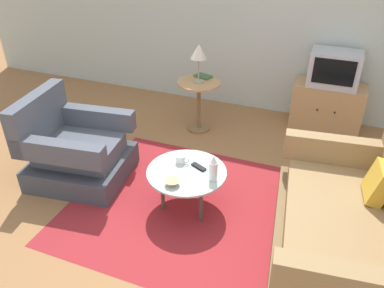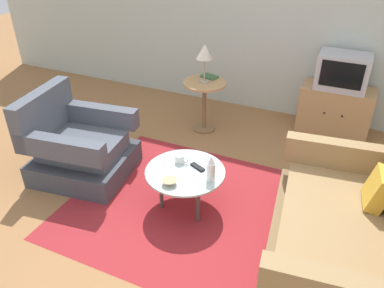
{
  "view_description": "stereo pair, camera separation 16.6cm",
  "coord_description": "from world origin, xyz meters",
  "px_view_note": "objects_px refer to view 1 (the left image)",
  "views": [
    {
      "loc": [
        1.03,
        -2.44,
        2.42
      ],
      "look_at": [
        -0.08,
        0.42,
        0.55
      ],
      "focal_mm": 35.74,
      "sensor_mm": 36.0,
      "label": 1
    },
    {
      "loc": [
        1.19,
        -2.37,
        2.42
      ],
      "look_at": [
        -0.08,
        0.42,
        0.55
      ],
      "focal_mm": 35.74,
      "sensor_mm": 36.0,
      "label": 2
    }
  ],
  "objects_px": {
    "side_table": "(199,95)",
    "bowl": "(172,183)",
    "table_lamp": "(199,53)",
    "tv_remote_dark": "(199,167)",
    "armchair": "(75,151)",
    "vase": "(213,169)",
    "book": "(203,76)",
    "tv_stand": "(327,106)",
    "couch": "(348,228)",
    "mug": "(181,159)",
    "coffee_table": "(186,174)",
    "television": "(334,69)"
  },
  "relations": [
    {
      "from": "armchair",
      "to": "couch",
      "type": "height_order",
      "value": "couch"
    },
    {
      "from": "table_lamp",
      "to": "television",
      "type": "bearing_deg",
      "value": 23.05
    },
    {
      "from": "table_lamp",
      "to": "tv_remote_dark",
      "type": "bearing_deg",
      "value": -69.38
    },
    {
      "from": "tv_stand",
      "to": "mug",
      "type": "height_order",
      "value": "tv_stand"
    },
    {
      "from": "vase",
      "to": "mug",
      "type": "xyz_separation_m",
      "value": [
        -0.37,
        0.14,
        -0.08
      ]
    },
    {
      "from": "side_table",
      "to": "table_lamp",
      "type": "distance_m",
      "value": 0.54
    },
    {
      "from": "side_table",
      "to": "coffee_table",
      "type": "bearing_deg",
      "value": -73.71
    },
    {
      "from": "armchair",
      "to": "tv_stand",
      "type": "xyz_separation_m",
      "value": [
        2.34,
        2.07,
        -0.01
      ]
    },
    {
      "from": "vase",
      "to": "mug",
      "type": "bearing_deg",
      "value": 158.64
    },
    {
      "from": "table_lamp",
      "to": "side_table",
      "type": "bearing_deg",
      "value": 80.97
    },
    {
      "from": "coffee_table",
      "to": "table_lamp",
      "type": "relative_size",
      "value": 1.58
    },
    {
      "from": "coffee_table",
      "to": "television",
      "type": "relative_size",
      "value": 1.24
    },
    {
      "from": "armchair",
      "to": "side_table",
      "type": "bearing_deg",
      "value": 142.06
    },
    {
      "from": "couch",
      "to": "television",
      "type": "distance_m",
      "value": 2.3
    },
    {
      "from": "side_table",
      "to": "armchair",
      "type": "bearing_deg",
      "value": -120.41
    },
    {
      "from": "side_table",
      "to": "table_lamp",
      "type": "height_order",
      "value": "table_lamp"
    },
    {
      "from": "coffee_table",
      "to": "mug",
      "type": "relative_size",
      "value": 5.52
    },
    {
      "from": "television",
      "to": "mug",
      "type": "bearing_deg",
      "value": -120.29
    },
    {
      "from": "side_table",
      "to": "bowl",
      "type": "xyz_separation_m",
      "value": [
        0.4,
        -1.72,
        -0.03
      ]
    },
    {
      "from": "tv_stand",
      "to": "vase",
      "type": "bearing_deg",
      "value": -110.45
    },
    {
      "from": "table_lamp",
      "to": "book",
      "type": "xyz_separation_m",
      "value": [
        -0.0,
        0.17,
        -0.35
      ]
    },
    {
      "from": "coffee_table",
      "to": "table_lamp",
      "type": "height_order",
      "value": "table_lamp"
    },
    {
      "from": "table_lamp",
      "to": "vase",
      "type": "relative_size",
      "value": 1.86
    },
    {
      "from": "table_lamp",
      "to": "coffee_table",
      "type": "bearing_deg",
      "value": -73.55
    },
    {
      "from": "tv_stand",
      "to": "bowl",
      "type": "bearing_deg",
      "value": -115.14
    },
    {
      "from": "television",
      "to": "tv_remote_dark",
      "type": "relative_size",
      "value": 3.69
    },
    {
      "from": "couch",
      "to": "tv_remote_dark",
      "type": "height_order",
      "value": "couch"
    },
    {
      "from": "vase",
      "to": "tv_remote_dark",
      "type": "bearing_deg",
      "value": 144.89
    },
    {
      "from": "mug",
      "to": "armchair",
      "type": "bearing_deg",
      "value": -177.66
    },
    {
      "from": "table_lamp",
      "to": "tv_remote_dark",
      "type": "distance_m",
      "value": 1.59
    },
    {
      "from": "coffee_table",
      "to": "tv_remote_dark",
      "type": "relative_size",
      "value": 4.59
    },
    {
      "from": "vase",
      "to": "mug",
      "type": "distance_m",
      "value": 0.4
    },
    {
      "from": "table_lamp",
      "to": "tv_remote_dark",
      "type": "height_order",
      "value": "table_lamp"
    },
    {
      "from": "armchair",
      "to": "mug",
      "type": "distance_m",
      "value": 1.18
    },
    {
      "from": "side_table",
      "to": "bowl",
      "type": "bearing_deg",
      "value": -76.92
    },
    {
      "from": "couch",
      "to": "coffee_table",
      "type": "xyz_separation_m",
      "value": [
        -1.4,
        0.11,
        0.08
      ]
    },
    {
      "from": "side_table",
      "to": "book",
      "type": "height_order",
      "value": "book"
    },
    {
      "from": "side_table",
      "to": "book",
      "type": "bearing_deg",
      "value": 91.65
    },
    {
      "from": "vase",
      "to": "mug",
      "type": "relative_size",
      "value": 1.89
    },
    {
      "from": "mug",
      "to": "tv_stand",
      "type": "bearing_deg",
      "value": 59.86
    },
    {
      "from": "bowl",
      "to": "tv_remote_dark",
      "type": "height_order",
      "value": "bowl"
    },
    {
      "from": "side_table",
      "to": "vase",
      "type": "relative_size",
      "value": 2.6
    },
    {
      "from": "tv_stand",
      "to": "television",
      "type": "xyz_separation_m",
      "value": [
        0.0,
        -0.01,
        0.51
      ]
    },
    {
      "from": "side_table",
      "to": "vase",
      "type": "height_order",
      "value": "vase"
    },
    {
      "from": "couch",
      "to": "armchair",
      "type": "bearing_deg",
      "value": 79.84
    },
    {
      "from": "table_lamp",
      "to": "tv_remote_dark",
      "type": "relative_size",
      "value": 2.92
    },
    {
      "from": "armchair",
      "to": "vase",
      "type": "relative_size",
      "value": 4.16
    },
    {
      "from": "coffee_table",
      "to": "table_lamp",
      "type": "bearing_deg",
      "value": 106.45
    },
    {
      "from": "mug",
      "to": "bowl",
      "type": "distance_m",
      "value": 0.35
    },
    {
      "from": "television",
      "to": "bowl",
      "type": "distance_m",
      "value": 2.62
    }
  ]
}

